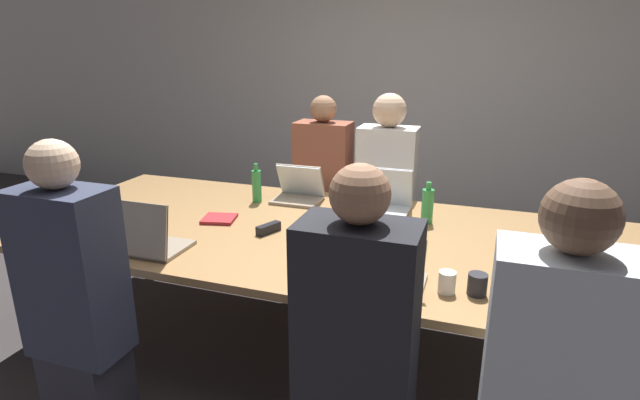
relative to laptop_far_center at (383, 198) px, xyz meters
The scene contains 19 objects.
ground_plane 0.95m from the laptop_far_center, 108.61° to the right, with size 24.00×24.00×0.00m, color #383333.
curtain_wall 2.10m from the laptop_far_center, 94.68° to the left, with size 12.00×0.06×2.80m.
conference_table 0.53m from the laptop_far_center, 108.61° to the right, with size 3.62×1.46×0.73m.
laptop_far_center is the anchor object (origin of this frame).
person_far_center 0.43m from the laptop_far_center, 98.74° to the left, with size 0.40×0.24×1.41m.
bottle_far_center 0.33m from the laptop_far_center, 27.11° to the right, with size 0.07×0.07×0.24m.
laptop_near_right 1.32m from the laptop_far_center, 49.14° to the right, with size 0.35×0.22×0.22m.
cup_near_right 1.13m from the laptop_far_center, 57.71° to the right, with size 0.08×0.08×0.09m.
laptop_far_midleft 0.56m from the laptop_far_center, behind, with size 0.31×0.25×0.24m.
person_far_midleft 0.74m from the laptop_far_center, 139.19° to the left, with size 0.40×0.24×1.37m.
bottle_far_midleft 0.82m from the laptop_far_center, behind, with size 0.06×0.06×0.26m.
laptop_near_midright 1.03m from the laptop_far_center, 77.86° to the right, with size 0.35×0.24×0.23m.
person_near_midright 1.50m from the laptop_far_center, 81.24° to the right, with size 0.40×0.24×1.37m.
cup_near_midright 1.09m from the laptop_far_center, 63.72° to the right, with size 0.07×0.07×0.09m.
bottle_near_midright 0.85m from the laptop_far_center, 93.27° to the right, with size 0.06×0.06×0.21m.
laptop_near_left 1.42m from the laptop_far_center, 132.52° to the right, with size 0.33×0.27×0.28m.
person_near_left 1.79m from the laptop_far_center, 123.84° to the right, with size 0.40×0.24×1.38m.
stapler 0.78m from the laptop_far_center, 130.49° to the right, with size 0.10×0.16×0.05m.
notebook 1.00m from the laptop_far_center, 149.56° to the right, with size 0.22×0.21×0.02m.
Camera 1 is at (0.76, -2.43, 1.73)m, focal length 28.00 mm.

